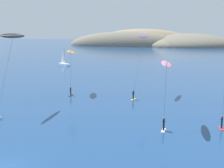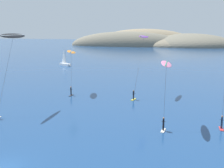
# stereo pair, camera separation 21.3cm
# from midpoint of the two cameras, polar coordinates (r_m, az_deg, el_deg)

# --- Properties ---
(headland_island) EXTENTS (116.42, 49.30, 24.21)m
(headland_island) POSITION_cam_midpoint_polar(r_m,az_deg,el_deg) (206.75, 9.56, 7.66)
(headland_island) COLOR #6B6656
(headland_island) RESTS_ON ground
(sailboat_near) EXTENTS (5.47, 4.11, 5.70)m
(sailboat_near) POSITION_cam_midpoint_polar(r_m,az_deg,el_deg) (94.31, -9.63, 4.10)
(sailboat_near) COLOR white
(sailboat_near) RESTS_ON ground
(kitesurfer_black) EXTENTS (1.12, 9.14, 11.35)m
(kitesurfer_black) POSITION_cam_midpoint_polar(r_m,az_deg,el_deg) (43.52, -19.81, 8.12)
(kitesurfer_black) COLOR silver
(kitesurfer_black) RESTS_ON ground
(kitesurfer_orange) EXTENTS (2.78, 5.96, 8.03)m
(kitesurfer_orange) POSITION_cam_midpoint_polar(r_m,az_deg,el_deg) (53.07, -8.45, 5.83)
(kitesurfer_orange) COLOR #2D2D33
(kitesurfer_orange) RESTS_ON ground
(kitesurfer_purple) EXTENTS (2.28, 9.03, 10.82)m
(kitesurfer_purple) POSITION_cam_midpoint_polar(r_m,az_deg,el_deg) (51.74, 6.11, 8.45)
(kitesurfer_purple) COLOR yellow
(kitesurfer_purple) RESTS_ON ground
(kitesurfer_pink) EXTENTS (1.35, 6.07, 8.05)m
(kitesurfer_pink) POSITION_cam_midpoint_polar(r_m,az_deg,el_deg) (34.91, 10.82, 3.09)
(kitesurfer_pink) COLOR silver
(kitesurfer_pink) RESTS_ON ground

